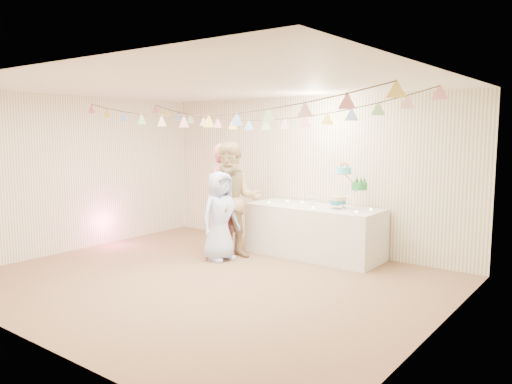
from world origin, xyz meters
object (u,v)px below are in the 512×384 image
Objects in this scene: cake_stand at (347,192)px; person_adult_a at (226,199)px; table at (314,231)px; person_child at (220,216)px; person_adult_b at (233,200)px.

cake_stand is 0.37× the size of person_adult_a.
table is 3.25× the size of cake_stand.
person_child is at bearing -133.28° from table.
cake_stand is at bearing -63.76° from person_adult_a.
person_child is at bearing -147.41° from person_adult_a.
cake_stand is at bearing -6.93° from person_adult_b.
person_child reaches higher than table.
table is 1.56× the size of person_child.
person_adult_b reaches higher than person_adult_a.
table is 0.87m from cake_stand.
person_adult_a is at bearing -150.63° from table.
person_child is (-1.60, -1.16, -0.38)m from cake_stand.
table is 1.20× the size of person_adult_a.
person_adult_a is (-1.27, -0.71, 0.50)m from table.
person_adult_a is 0.50m from person_child.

